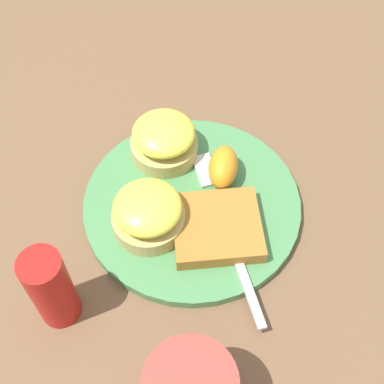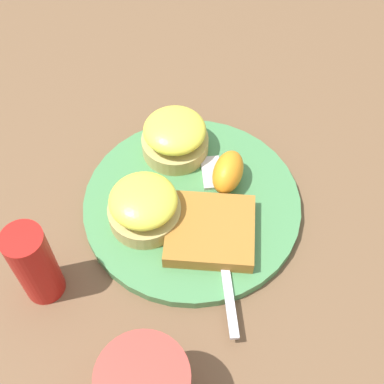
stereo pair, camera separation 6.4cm
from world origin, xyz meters
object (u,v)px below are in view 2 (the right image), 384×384
object	(u,v)px
hashbrown_patty	(213,229)
condiment_bottle	(35,264)
sandwich_benedict_right	(143,204)
sandwich_benedict_left	(175,137)
fork	(219,226)
orange_wedge	(228,172)

from	to	relation	value
hashbrown_patty	condiment_bottle	xyz separation A→B (m)	(0.20, -0.02, 0.03)
sandwich_benedict_right	condiment_bottle	xyz separation A→B (m)	(0.13, 0.03, 0.02)
sandwich_benedict_right	sandwich_benedict_left	bearing A→B (deg)	-132.96
sandwich_benedict_left	condiment_bottle	xyz separation A→B (m)	(0.21, 0.11, 0.02)
sandwich_benedict_right	hashbrown_patty	size ratio (longest dim) A/B	0.85
hashbrown_patty	fork	distance (m)	0.01
sandwich_benedict_right	fork	xyz separation A→B (m)	(-0.08, 0.05, -0.02)
orange_wedge	sandwich_benedict_left	bearing A→B (deg)	-62.74
sandwich_benedict_left	condiment_bottle	size ratio (longest dim) A/B	0.77
fork	condiment_bottle	xyz separation A→B (m)	(0.21, -0.02, 0.04)
sandwich_benedict_right	condiment_bottle	distance (m)	0.14
sandwich_benedict_left	hashbrown_patty	world-z (taller)	sandwich_benedict_left
hashbrown_patty	sandwich_benedict_right	bearing A→B (deg)	-40.38
orange_wedge	fork	bearing A→B (deg)	55.48
orange_wedge	fork	world-z (taller)	orange_wedge
sandwich_benedict_left	sandwich_benedict_right	world-z (taller)	same
sandwich_benedict_left	sandwich_benedict_right	xyz separation A→B (m)	(0.07, 0.08, 0.00)
sandwich_benedict_left	hashbrown_patty	distance (m)	0.14
fork	condiment_bottle	size ratio (longest dim) A/B	2.09
orange_wedge	condiment_bottle	size ratio (longest dim) A/B	0.54
sandwich_benedict_left	hashbrown_patty	size ratio (longest dim) A/B	0.85
orange_wedge	fork	size ratio (longest dim) A/B	0.26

